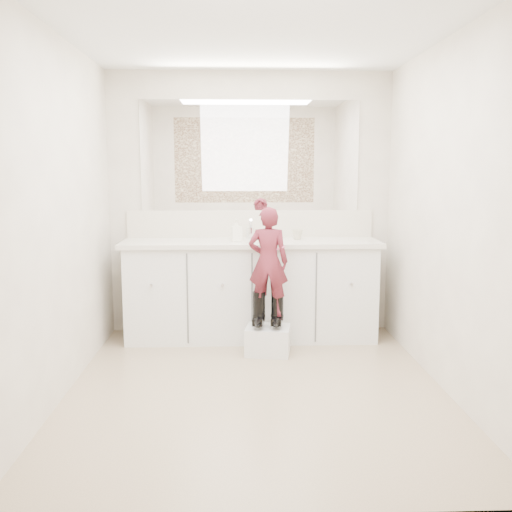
{
  "coord_description": "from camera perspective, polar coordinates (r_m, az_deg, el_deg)",
  "views": [
    {
      "loc": [
        -0.14,
        -3.81,
        1.5
      ],
      "look_at": [
        0.03,
        0.8,
        0.81
      ],
      "focal_mm": 40.0,
      "sensor_mm": 36.0,
      "label": 1
    }
  ],
  "objects": [
    {
      "name": "step_stool",
      "position": [
        4.78,
        1.21,
        -8.41
      ],
      "size": [
        0.4,
        0.35,
        0.23
      ],
      "primitive_type": "cube",
      "rotation": [
        0.0,
        0.0,
        -0.16
      ],
      "color": "silver",
      "rests_on": "floor"
    },
    {
      "name": "backsplash",
      "position": [
        5.32,
        -0.58,
        3.24
      ],
      "size": [
        2.28,
        0.03,
        0.25
      ],
      "primitive_type": "cube",
      "color": "beige",
      "rests_on": "countertop"
    },
    {
      "name": "boot_right",
      "position": [
        4.71,
        2.13,
        -5.35
      ],
      "size": [
        0.14,
        0.21,
        0.3
      ],
      "primitive_type": null,
      "rotation": [
        0.0,
        0.0,
        -0.16
      ],
      "color": "black",
      "rests_on": "step_stool"
    },
    {
      "name": "soap_bottle",
      "position": [
        5.02,
        -1.98,
        2.6
      ],
      "size": [
        0.11,
        0.11,
        0.19
      ],
      "primitive_type": "imported",
      "rotation": [
        0.0,
        0.0,
        0.23
      ],
      "color": "white",
      "rests_on": "countertop"
    },
    {
      "name": "faucet",
      "position": [
        5.22,
        -0.55,
        2.31
      ],
      "size": [
        0.08,
        0.08,
        0.1
      ],
      "primitive_type": "cylinder",
      "color": "silver",
      "rests_on": "countertop"
    },
    {
      "name": "dot_panel",
      "position": [
        2.33,
        1.43,
        12.1
      ],
      "size": [
        2.0,
        0.01,
        1.2
      ],
      "primitive_type": "cube",
      "color": "#472819",
      "rests_on": "wall_front"
    },
    {
      "name": "ceiling",
      "position": [
        3.92,
        0.02,
        21.74
      ],
      "size": [
        3.0,
        3.0,
        0.0
      ],
      "primitive_type": "plane",
      "rotation": [
        3.14,
        0.0,
        0.0
      ],
      "color": "white",
      "rests_on": "wall_back"
    },
    {
      "name": "countertop",
      "position": [
        5.06,
        -0.5,
        1.32
      ],
      "size": [
        2.28,
        0.58,
        0.04
      ],
      "primitive_type": "cube",
      "color": "beige",
      "rests_on": "vanity_cabinet"
    },
    {
      "name": "toothbrush",
      "position": [
        4.6,
        2.12,
        0.68
      ],
      "size": [
        0.14,
        0.03,
        0.06
      ],
      "primitive_type": "cylinder",
      "rotation": [
        0.0,
        1.22,
        -0.16
      ],
      "color": "pink",
      "rests_on": "toddler"
    },
    {
      "name": "wall_left",
      "position": [
        3.99,
        -19.01,
        3.68
      ],
      "size": [
        0.0,
        3.0,
        3.0
      ],
      "primitive_type": "plane",
      "rotation": [
        1.57,
        0.0,
        1.57
      ],
      "color": "#BCAFA1",
      "rests_on": "floor"
    },
    {
      "name": "boot_left",
      "position": [
        4.7,
        0.3,
        -5.37
      ],
      "size": [
        0.14,
        0.21,
        0.3
      ],
      "primitive_type": null,
      "rotation": [
        0.0,
        0.0,
        -0.16
      ],
      "color": "black",
      "rests_on": "step_stool"
    },
    {
      "name": "floor",
      "position": [
        4.1,
        0.02,
        -13.01
      ],
      "size": [
        3.0,
        3.0,
        0.0
      ],
      "primitive_type": "plane",
      "color": "#8B735B",
      "rests_on": "ground"
    },
    {
      "name": "toddler",
      "position": [
        4.63,
        1.23,
        -0.57
      ],
      "size": [
        0.36,
        0.26,
        0.89
      ],
      "primitive_type": "imported",
      "rotation": [
        0.0,
        0.0,
        2.98
      ],
      "color": "#952E3A",
      "rests_on": "step_stool"
    },
    {
      "name": "wall_front",
      "position": [
        2.33,
        1.4,
        1.02
      ],
      "size": [
        2.6,
        0.0,
        2.6
      ],
      "primitive_type": "plane",
      "rotation": [
        -1.57,
        0.0,
        0.0
      ],
      "color": "#BCAFA1",
      "rests_on": "floor"
    },
    {
      "name": "cup",
      "position": [
        5.18,
        4.16,
        2.18
      ],
      "size": [
        0.1,
        0.1,
        0.09
      ],
      "primitive_type": "imported",
      "rotation": [
        0.0,
        0.0,
        -0.02
      ],
      "color": "beige",
      "rests_on": "countertop"
    },
    {
      "name": "wall_right",
      "position": [
        4.09,
        18.6,
        3.8
      ],
      "size": [
        0.0,
        3.0,
        3.0
      ],
      "primitive_type": "plane",
      "rotation": [
        1.57,
        0.0,
        -1.57
      ],
      "color": "#BCAFA1",
      "rests_on": "floor"
    },
    {
      "name": "vanity_cabinet",
      "position": [
        5.15,
        -0.5,
        -3.57
      ],
      "size": [
        2.2,
        0.55,
        0.85
      ],
      "primitive_type": "cube",
      "color": "silver",
      "rests_on": "floor"
    },
    {
      "name": "mirror",
      "position": [
        5.3,
        -0.6,
        9.99
      ],
      "size": [
        2.0,
        0.02,
        1.0
      ],
      "primitive_type": "cube",
      "color": "white",
      "rests_on": "wall_back"
    },
    {
      "name": "wall_back",
      "position": [
        5.32,
        -0.59,
        5.24
      ],
      "size": [
        2.6,
        0.0,
        2.6
      ],
      "primitive_type": "plane",
      "rotation": [
        1.57,
        0.0,
        0.0
      ],
      "color": "#BCAFA1",
      "rests_on": "floor"
    }
  ]
}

